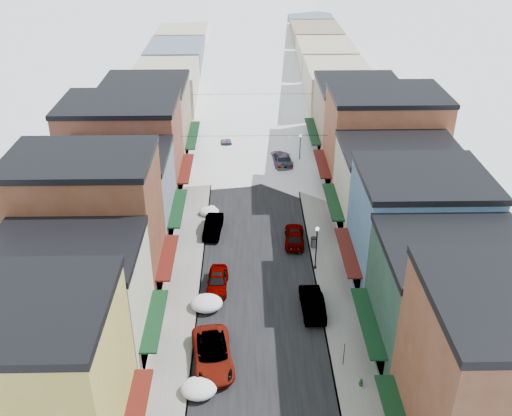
{
  "coord_description": "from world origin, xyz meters",
  "views": [
    {
      "loc": [
        -0.99,
        -19.29,
        29.86
      ],
      "look_at": [
        0.0,
        30.41,
        2.32
      ],
      "focal_mm": 40.0,
      "sensor_mm": 36.0,
      "label": 1
    }
  ],
  "objects_px": {
    "trash_can": "(314,242)",
    "streetlamp_near": "(317,243)",
    "car_green_sedan": "(312,303)",
    "car_silver_sedan": "(217,281)",
    "car_dark_hatch": "(213,226)",
    "car_white_suv": "(213,354)"
  },
  "relations": [
    {
      "from": "car_dark_hatch",
      "to": "trash_can",
      "type": "bearing_deg",
      "value": -12.45
    },
    {
      "from": "car_silver_sedan",
      "to": "streetlamp_near",
      "type": "relative_size",
      "value": 1.01
    },
    {
      "from": "car_green_sedan",
      "to": "streetlamp_near",
      "type": "xyz_separation_m",
      "value": [
        0.9,
        5.84,
        2.04
      ]
    },
    {
      "from": "car_green_sedan",
      "to": "streetlamp_near",
      "type": "distance_m",
      "value": 6.25
    },
    {
      "from": "car_silver_sedan",
      "to": "car_green_sedan",
      "type": "bearing_deg",
      "value": -20.72
    },
    {
      "from": "trash_can",
      "to": "car_silver_sedan",
      "type": "bearing_deg",
      "value": -145.9
    },
    {
      "from": "car_white_suv",
      "to": "streetlamp_near",
      "type": "bearing_deg",
      "value": 45.18
    },
    {
      "from": "car_dark_hatch",
      "to": "car_green_sedan",
      "type": "xyz_separation_m",
      "value": [
        8.6,
        -12.36,
        0.05
      ]
    },
    {
      "from": "trash_can",
      "to": "streetlamp_near",
      "type": "distance_m",
      "value": 4.09
    },
    {
      "from": "car_silver_sedan",
      "to": "trash_can",
      "type": "height_order",
      "value": "car_silver_sedan"
    },
    {
      "from": "trash_can",
      "to": "streetlamp_near",
      "type": "relative_size",
      "value": 0.24
    },
    {
      "from": "car_white_suv",
      "to": "streetlamp_near",
      "type": "relative_size",
      "value": 1.39
    },
    {
      "from": "car_dark_hatch",
      "to": "car_green_sedan",
      "type": "relative_size",
      "value": 0.94
    },
    {
      "from": "trash_can",
      "to": "streetlamp_near",
      "type": "xyz_separation_m",
      "value": [
        -0.22,
        -3.45,
        2.18
      ]
    },
    {
      "from": "car_green_sedan",
      "to": "streetlamp_near",
      "type": "relative_size",
      "value": 1.14
    },
    {
      "from": "car_silver_sedan",
      "to": "streetlamp_near",
      "type": "height_order",
      "value": "streetlamp_near"
    },
    {
      "from": "car_white_suv",
      "to": "car_green_sedan",
      "type": "xyz_separation_m",
      "value": [
        7.8,
        5.77,
        -0.02
      ]
    },
    {
      "from": "trash_can",
      "to": "car_dark_hatch",
      "type": "bearing_deg",
      "value": 162.52
    },
    {
      "from": "car_green_sedan",
      "to": "car_silver_sedan",
      "type": "bearing_deg",
      "value": -24.06
    },
    {
      "from": "car_white_suv",
      "to": "trash_can",
      "type": "distance_m",
      "value": 17.51
    },
    {
      "from": "car_green_sedan",
      "to": "car_dark_hatch",
      "type": "bearing_deg",
      "value": -56.67
    },
    {
      "from": "car_white_suv",
      "to": "car_dark_hatch",
      "type": "xyz_separation_m",
      "value": [
        -0.8,
        18.13,
        -0.07
      ]
    }
  ]
}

